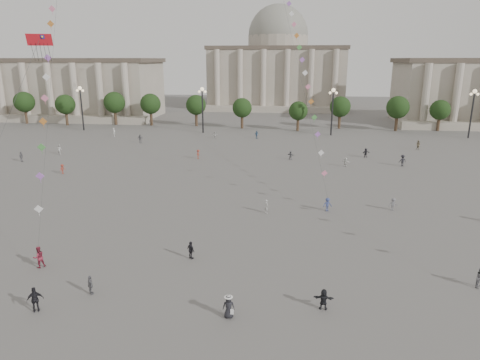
# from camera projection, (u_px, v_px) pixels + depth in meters

# --- Properties ---
(ground) EXTENTS (360.00, 360.00, 0.00)m
(ground) POSITION_uv_depth(u_px,v_px,m) (208.00, 283.00, 33.38)
(ground) COLOR #5A5755
(ground) RESTS_ON ground
(hall_west) EXTENTS (84.00, 26.22, 17.20)m
(hall_west) POSITION_uv_depth(u_px,v_px,m) (25.00, 88.00, 129.59)
(hall_west) COLOR #9F9785
(hall_west) RESTS_ON ground
(hall_central) EXTENTS (48.30, 34.30, 35.50)m
(hall_central) POSITION_uv_depth(u_px,v_px,m) (277.00, 67.00, 152.91)
(hall_central) COLOR #9F9785
(hall_central) RESTS_ON ground
(tree_row) EXTENTS (137.12, 5.12, 8.00)m
(tree_row) POSITION_uv_depth(u_px,v_px,m) (268.00, 107.00, 106.41)
(tree_row) COLOR #3C2B1E
(tree_row) RESTS_ON ground
(lamp_post_far_west) EXTENTS (2.00, 0.90, 10.65)m
(lamp_post_far_west) POSITION_uv_depth(u_px,v_px,m) (81.00, 100.00, 103.53)
(lamp_post_far_west) COLOR #262628
(lamp_post_far_west) RESTS_ON ground
(lamp_post_mid_west) EXTENTS (2.00, 0.90, 10.65)m
(lamp_post_mid_west) POSITION_uv_depth(u_px,v_px,m) (202.00, 101.00, 100.00)
(lamp_post_mid_west) COLOR #262628
(lamp_post_mid_west) RESTS_ON ground
(lamp_post_mid_east) EXTENTS (2.00, 0.90, 10.65)m
(lamp_post_mid_east) POSITION_uv_depth(u_px,v_px,m) (333.00, 103.00, 96.47)
(lamp_post_mid_east) COLOR #262628
(lamp_post_mid_east) RESTS_ON ground
(lamp_post_far_east) EXTENTS (2.00, 0.90, 10.65)m
(lamp_post_far_east) POSITION_uv_depth(u_px,v_px,m) (473.00, 105.00, 92.93)
(lamp_post_far_east) COLOR #262628
(lamp_post_far_east) RESTS_ON ground
(person_crowd_0) EXTENTS (1.02, 1.03, 1.75)m
(person_crowd_0) POSITION_uv_depth(u_px,v_px,m) (257.00, 135.00, 94.24)
(person_crowd_0) COLOR #3A5D82
(person_crowd_0) RESTS_ON ground
(person_crowd_1) EXTENTS (1.10, 1.05, 1.79)m
(person_crowd_1) POSITION_uv_depth(u_px,v_px,m) (60.00, 149.00, 78.61)
(person_crowd_1) COLOR silver
(person_crowd_1) RESTS_ON ground
(person_crowd_2) EXTENTS (0.89, 1.11, 1.50)m
(person_crowd_2) POSITION_uv_depth(u_px,v_px,m) (63.00, 169.00, 65.15)
(person_crowd_2) COLOR #993829
(person_crowd_2) RESTS_ON ground
(person_crowd_3) EXTENTS (1.44, 0.53, 1.52)m
(person_crowd_3) POSITION_uv_depth(u_px,v_px,m) (324.00, 299.00, 29.75)
(person_crowd_3) COLOR black
(person_crowd_3) RESTS_ON ground
(person_crowd_4) EXTENTS (1.44, 1.09, 1.52)m
(person_crowd_4) POSITION_uv_depth(u_px,v_px,m) (215.00, 135.00, 94.44)
(person_crowd_4) COLOR beige
(person_crowd_4) RESTS_ON ground
(person_crowd_6) EXTENTS (1.04, 0.70, 1.50)m
(person_crowd_6) POSITION_uv_depth(u_px,v_px,m) (393.00, 204.00, 49.32)
(person_crowd_6) COLOR slate
(person_crowd_6) RESTS_ON ground
(person_crowd_7) EXTENTS (1.42, 1.06, 1.49)m
(person_crowd_7) POSITION_uv_depth(u_px,v_px,m) (345.00, 162.00, 69.59)
(person_crowd_7) COLOR silver
(person_crowd_7) RESTS_ON ground
(person_crowd_9) EXTENTS (1.56, 1.16, 1.64)m
(person_crowd_9) POSITION_uv_depth(u_px,v_px,m) (366.00, 153.00, 76.07)
(person_crowd_9) COLOR black
(person_crowd_9) RESTS_ON ground
(person_crowd_10) EXTENTS (0.63, 0.80, 1.93)m
(person_crowd_10) POSITION_uv_depth(u_px,v_px,m) (114.00, 132.00, 96.83)
(person_crowd_10) COLOR silver
(person_crowd_10) RESTS_ON ground
(person_crowd_12) EXTENTS (1.41, 1.10, 1.50)m
(person_crowd_12) POSITION_uv_depth(u_px,v_px,m) (291.00, 155.00, 74.45)
(person_crowd_12) COLOR slate
(person_crowd_12) RESTS_ON ground
(person_crowd_13) EXTENTS (0.63, 0.69, 1.59)m
(person_crowd_13) POSITION_uv_depth(u_px,v_px,m) (266.00, 206.00, 48.49)
(person_crowd_13) COLOR #B6B6B1
(person_crowd_13) RESTS_ON ground
(person_crowd_16) EXTENTS (1.17, 0.90, 1.86)m
(person_crowd_16) POSITION_uv_depth(u_px,v_px,m) (140.00, 139.00, 89.07)
(person_crowd_16) COLOR slate
(person_crowd_16) RESTS_ON ground
(person_crowd_17) EXTENTS (0.66, 1.10, 1.65)m
(person_crowd_17) POSITION_uv_depth(u_px,v_px,m) (198.00, 154.00, 74.91)
(person_crowd_17) COLOR #9E3C2B
(person_crowd_17) RESTS_ON ground
(person_crowd_18) EXTENTS (1.12, 1.15, 1.87)m
(person_crowd_18) POSITION_uv_depth(u_px,v_px,m) (418.00, 145.00, 82.44)
(person_crowd_18) COLOR gray
(person_crowd_18) RESTS_ON ground
(person_crowd_19) EXTENTS (0.43, 1.00, 1.69)m
(person_crowd_19) POSITION_uv_depth(u_px,v_px,m) (21.00, 157.00, 73.00)
(person_crowd_19) COLOR slate
(person_crowd_19) RESTS_ON ground
(person_crowd_21) EXTENTS (1.38, 1.05, 1.88)m
(person_crowd_21) POSITION_uv_depth(u_px,v_px,m) (402.00, 160.00, 69.81)
(person_crowd_21) COLOR black
(person_crowd_21) RESTS_ON ground
(tourist_1) EXTENTS (0.97, 0.92, 1.62)m
(tourist_1) POSITION_uv_depth(u_px,v_px,m) (191.00, 250.00, 37.31)
(tourist_1) COLOR black
(tourist_1) RESTS_ON ground
(tourist_3) EXTENTS (0.88, 0.90, 1.52)m
(tourist_3) POSITION_uv_depth(u_px,v_px,m) (90.00, 285.00, 31.65)
(tourist_3) COLOR slate
(tourist_3) RESTS_ON ground
(tourist_4) EXTENTS (1.16, 0.94, 1.85)m
(tourist_4) POSITION_uv_depth(u_px,v_px,m) (35.00, 299.00, 29.44)
(tourist_4) COLOR black
(tourist_4) RESTS_ON ground
(kite_flyer_0) EXTENTS (1.13, 1.15, 1.87)m
(kite_flyer_0) POSITION_uv_depth(u_px,v_px,m) (39.00, 257.00, 35.72)
(kite_flyer_0) COLOR maroon
(kite_flyer_0) RESTS_ON ground
(kite_flyer_1) EXTENTS (1.15, 0.84, 1.59)m
(kite_flyer_1) POSITION_uv_depth(u_px,v_px,m) (327.00, 204.00, 49.08)
(kite_flyer_1) COLOR navy
(kite_flyer_1) RESTS_ON ground
(hat_person) EXTENTS (0.87, 0.63, 1.69)m
(hat_person) POSITION_uv_depth(u_px,v_px,m) (229.00, 306.00, 28.74)
(hat_person) COLOR black
(hat_person) RESTS_ON ground
(dragon_kite) EXTENTS (4.09, 3.90, 19.13)m
(dragon_kite) POSITION_uv_depth(u_px,v_px,m) (40.00, 50.00, 38.99)
(dragon_kite) COLOR red
(dragon_kite) RESTS_ON ground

